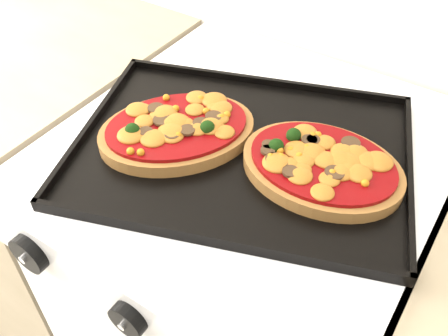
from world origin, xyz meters
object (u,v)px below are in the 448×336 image
Objects in this scene: stove at (246,295)px; pizza_right at (322,165)px; pizza_left at (177,129)px; baking_tray at (242,148)px.

stove is 0.50m from pizza_right.
baking_tray is at bearing 18.25° from pizza_left.
baking_tray reaches higher than stove.
pizza_left reaches higher than pizza_right.
pizza_right is (0.12, 0.02, 0.02)m from baking_tray.
pizza_right is at bearing -10.96° from baking_tray.
pizza_right is at bearing -9.65° from stove.
stove is 0.50m from pizza_left.
baking_tray is 2.12× the size of pizza_right.
pizza_right reaches higher than baking_tray.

